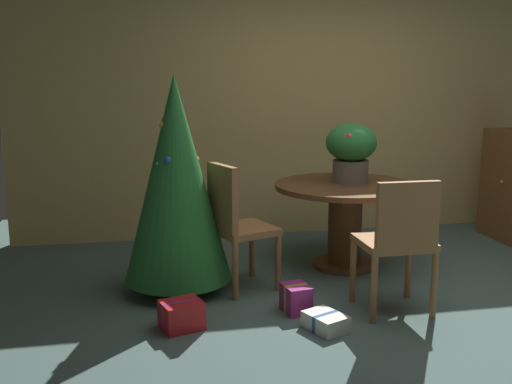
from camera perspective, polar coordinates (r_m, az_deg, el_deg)
ground_plane at (r=4.29m, az=14.47°, el=-10.84°), size 6.60×6.60×0.00m
back_wall_panel at (r=6.05m, az=5.95°, el=8.39°), size 6.00×0.10×2.60m
round_dining_table at (r=4.97m, az=8.56°, el=-1.74°), size 1.17×1.17×0.71m
flower_vase at (r=4.96m, az=9.09°, el=4.10°), size 0.42×0.42×0.49m
wooden_chair_near at (r=4.03m, az=13.54°, el=-4.26°), size 0.46×0.42×0.92m
wooden_chair_left_near at (r=4.38m, az=-2.04°, el=-2.79°), size 0.53×0.54×0.95m
holiday_tree at (r=4.33m, az=-7.66°, el=1.25°), size 0.79×0.79×1.59m
gift_box_purple at (r=4.09m, az=3.85°, el=-10.17°), size 0.19×0.23×0.19m
gift_box_red at (r=3.87m, az=-7.15°, el=-11.63°), size 0.30×0.27×0.18m
gift_box_cream at (r=3.86m, az=6.67°, el=-12.26°), size 0.28×0.32×0.10m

